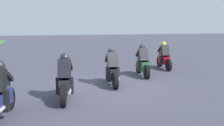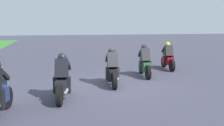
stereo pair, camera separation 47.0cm
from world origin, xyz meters
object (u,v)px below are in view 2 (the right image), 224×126
rider_lane_a (168,58)px  rider_lane_d (62,80)px  rider_lane_c (112,70)px  rider_lane_b (145,63)px

rider_lane_a → rider_lane_d: same height
rider_lane_a → rider_lane_d: (-4.29, 5.98, 0.00)m
rider_lane_a → rider_lane_c: bearing=134.8°
rider_lane_b → rider_lane_a: bearing=-44.0°
rider_lane_b → rider_lane_c: 2.34m
rider_lane_c → rider_lane_d: size_ratio=1.01×
rider_lane_a → rider_lane_c: 4.83m
rider_lane_d → rider_lane_a: bearing=-42.9°
rider_lane_a → rider_lane_b: same height
rider_lane_b → rider_lane_d: (-2.79, 3.99, 0.00)m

